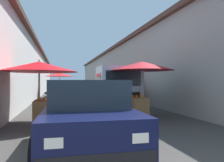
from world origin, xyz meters
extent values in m
plane|color=#3D3A38|center=(13.50, 0.00, 0.00)|extent=(90.00, 90.00, 0.00)
cube|color=gray|center=(15.75, -6.91, 2.27)|extent=(49.50, 7.00, 4.55)
cube|color=#4C3328|center=(15.75, -6.91, 4.67)|extent=(49.80, 7.50, 0.24)
cylinder|color=#9E9EA3|center=(5.74, -1.46, 1.11)|extent=(0.06, 0.06, 2.21)
cone|color=red|center=(5.74, -1.46, 2.04)|extent=(2.47, 2.47, 0.35)
sphere|color=#9E9EA3|center=(5.74, -1.46, 2.25)|extent=(0.07, 0.07, 0.07)
cube|color=#9E7547|center=(5.92, -1.34, 0.40)|extent=(0.99, 0.58, 0.80)
sphere|color=orange|center=(5.89, -1.45, 0.85)|extent=(0.09, 0.09, 0.09)
sphere|color=orange|center=(5.72, -1.43, 0.85)|extent=(0.09, 0.09, 0.09)
sphere|color=orange|center=(5.93, -1.46, 0.90)|extent=(0.09, 0.09, 0.09)
sphere|color=orange|center=(5.74, -1.21, 0.85)|extent=(0.09, 0.09, 0.09)
sphere|color=orange|center=(5.91, -1.31, 0.85)|extent=(0.09, 0.09, 0.09)
sphere|color=orange|center=(6.04, -1.18, 0.85)|extent=(0.09, 0.09, 0.09)
cylinder|color=#9E9EA3|center=(17.59, 1.65, 1.12)|extent=(0.06, 0.06, 2.24)
cone|color=red|center=(17.59, 1.65, 2.07)|extent=(2.61, 2.61, 0.34)
sphere|color=#9E9EA3|center=(17.59, 1.65, 2.28)|extent=(0.07, 0.07, 0.07)
cube|color=#9E7547|center=(17.38, 1.54, 0.41)|extent=(0.88, 0.70, 0.82)
sphere|color=orange|center=(17.36, 1.54, 0.87)|extent=(0.09, 0.09, 0.09)
sphere|color=orange|center=(17.40, 1.42, 0.92)|extent=(0.09, 0.09, 0.09)
sphere|color=orange|center=(17.21, 1.33, 0.87)|extent=(0.09, 0.09, 0.09)
sphere|color=orange|center=(17.14, 1.65, 0.87)|extent=(0.09, 0.09, 0.09)
sphere|color=orange|center=(17.08, 1.78, 0.87)|extent=(0.09, 0.09, 0.09)
sphere|color=orange|center=(17.47, 1.35, 0.87)|extent=(0.09, 0.09, 0.09)
cylinder|color=#9E9EA3|center=(10.71, -1.93, 1.01)|extent=(0.06, 0.06, 2.02)
cone|color=red|center=(10.71, -1.93, 1.79)|extent=(2.62, 2.62, 0.45)
sphere|color=#9E9EA3|center=(10.71, -1.93, 2.06)|extent=(0.07, 0.07, 0.07)
cube|color=#9E7547|center=(10.63, -1.72, 0.39)|extent=(0.80, 0.78, 0.77)
sphere|color=orange|center=(10.75, -1.93, 0.82)|extent=(0.09, 0.09, 0.09)
sphere|color=orange|center=(10.75, -1.99, 0.82)|extent=(0.09, 0.09, 0.09)
sphere|color=orange|center=(10.73, -1.94, 0.82)|extent=(0.09, 0.09, 0.09)
sphere|color=orange|center=(10.77, -1.53, 0.82)|extent=(0.09, 0.09, 0.09)
sphere|color=orange|center=(10.82, -1.47, 0.82)|extent=(0.09, 0.09, 0.09)
sphere|color=orange|center=(10.59, -1.91, 0.87)|extent=(0.09, 0.09, 0.09)
cylinder|color=#9E9EA3|center=(5.54, 2.34, 1.05)|extent=(0.06, 0.06, 2.10)
cone|color=red|center=(5.54, 2.34, 1.93)|extent=(2.61, 2.61, 0.35)
sphere|color=#9E9EA3|center=(5.54, 2.34, 2.14)|extent=(0.07, 0.07, 0.07)
cube|color=brown|center=(5.34, 2.13, 0.40)|extent=(0.97, 0.72, 0.80)
sphere|color=orange|center=(5.36, 2.33, 0.85)|extent=(0.09, 0.09, 0.09)
sphere|color=orange|center=(5.68, 2.14, 0.85)|extent=(0.09, 0.09, 0.09)
sphere|color=orange|center=(5.08, 2.10, 0.85)|extent=(0.09, 0.09, 0.09)
sphere|color=orange|center=(5.04, 2.04, 0.85)|extent=(0.09, 0.09, 0.09)
sphere|color=orange|center=(5.33, 2.01, 0.90)|extent=(0.09, 0.09, 0.09)
sphere|color=orange|center=(5.24, 2.04, 0.85)|extent=(0.09, 0.09, 0.09)
cube|color=#0F1438|center=(2.79, 1.11, 0.57)|extent=(3.96, 1.85, 0.64)
cube|color=#19232D|center=(2.94, 1.10, 1.17)|extent=(2.39, 1.59, 0.56)
cube|color=black|center=(0.88, 1.17, 0.35)|extent=(0.16, 1.65, 0.20)
cube|color=silver|center=(0.84, 0.59, 0.63)|extent=(0.07, 0.24, 0.14)
cube|color=silver|center=(0.88, 1.76, 0.63)|extent=(0.07, 0.24, 0.14)
cylinder|color=black|center=(1.43, 0.29, 0.30)|extent=(0.61, 0.22, 0.60)
cylinder|color=black|center=(1.49, 2.01, 0.30)|extent=(0.61, 0.22, 0.60)
cylinder|color=black|center=(4.08, 0.20, 0.30)|extent=(0.61, 0.22, 0.60)
cylinder|color=black|center=(4.14, 1.92, 0.30)|extent=(0.61, 0.22, 0.60)
cube|color=black|center=(8.51, -0.83, 0.50)|extent=(4.81, 1.50, 0.36)
cube|color=#ADC6E0|center=(6.88, -0.82, 1.38)|extent=(1.55, 1.76, 1.40)
cube|color=#19232D|center=(6.14, -0.82, 1.55)|extent=(0.07, 1.47, 0.63)
cube|color=#19232D|center=(6.88, -0.82, 1.55)|extent=(1.06, 1.78, 0.45)
cube|color=black|center=(6.13, -0.82, 0.86)|extent=(0.07, 1.40, 0.28)
cube|color=silver|center=(6.05, -0.82, 0.40)|extent=(0.13, 1.75, 0.18)
cube|color=gray|center=(9.32, -1.66, 0.93)|extent=(3.16, 0.08, 0.50)
cube|color=gray|center=(9.33, -0.02, 0.93)|extent=(3.16, 0.08, 0.50)
cube|color=gray|center=(10.88, -0.85, 0.93)|extent=(0.07, 1.65, 0.50)
cylinder|color=black|center=(6.87, -1.70, 0.36)|extent=(0.72, 0.23, 0.72)
cylinder|color=black|center=(6.88, 0.05, 0.36)|extent=(0.72, 0.23, 0.72)
cylinder|color=black|center=(9.94, -1.72, 0.36)|extent=(0.72, 0.23, 0.72)
cylinder|color=black|center=(9.96, 0.03, 0.36)|extent=(0.72, 0.23, 0.72)
cylinder|color=#665B4C|center=(13.39, -0.88, 0.38)|extent=(0.14, 0.14, 0.77)
cylinder|color=#665B4C|center=(13.33, -0.73, 0.38)|extent=(0.14, 0.14, 0.77)
cube|color=#33518C|center=(13.36, -0.80, 1.05)|extent=(0.36, 0.49, 0.58)
sphere|color=#A57A5B|center=(13.36, -0.80, 1.45)|extent=(0.21, 0.21, 0.21)
cylinder|color=#33518C|center=(13.47, -1.06, 1.08)|extent=(0.08, 0.08, 0.52)
cylinder|color=#33518C|center=(13.25, -0.55, 1.08)|extent=(0.08, 0.08, 0.52)
cylinder|color=black|center=(14.37, 2.33, 0.22)|extent=(0.45, 0.18, 0.44)
cylinder|color=black|center=(13.15, 2.60, 0.22)|extent=(0.45, 0.20, 0.44)
cube|color=black|center=(13.71, 2.47, 0.27)|extent=(0.94, 0.47, 0.08)
ellipsoid|color=black|center=(13.42, 2.54, 0.64)|extent=(0.60, 0.37, 0.20)
cube|color=black|center=(14.32, 2.34, 0.67)|extent=(0.21, 0.34, 0.56)
cylinder|color=silver|center=(14.26, 2.35, 0.77)|extent=(0.28, 0.12, 0.68)
cylinder|color=black|center=(14.18, 2.37, 1.12)|extent=(0.54, 0.15, 0.04)
cylinder|color=red|center=(8.10, 0.99, 0.42)|extent=(0.30, 0.30, 0.03)
cylinder|color=red|center=(8.22, 0.99, 0.21)|extent=(0.04, 0.04, 0.42)
cylinder|color=red|center=(8.10, 1.10, 0.21)|extent=(0.04, 0.04, 0.42)
cylinder|color=red|center=(7.99, 0.99, 0.21)|extent=(0.04, 0.04, 0.42)
cylinder|color=red|center=(8.10, 0.88, 0.21)|extent=(0.04, 0.04, 0.42)
camera|label=1|loc=(-1.94, 1.70, 1.42)|focal=33.77mm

